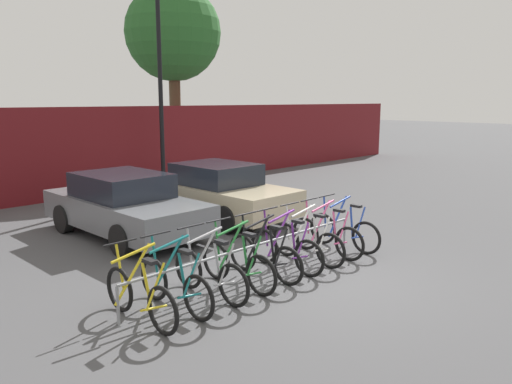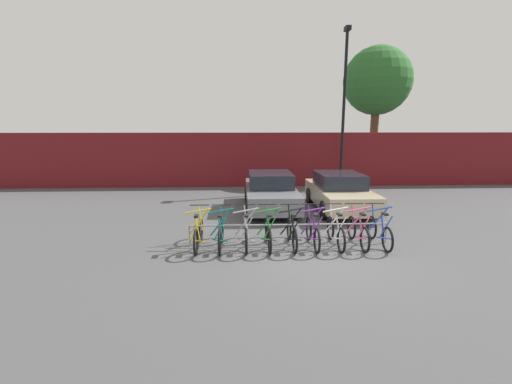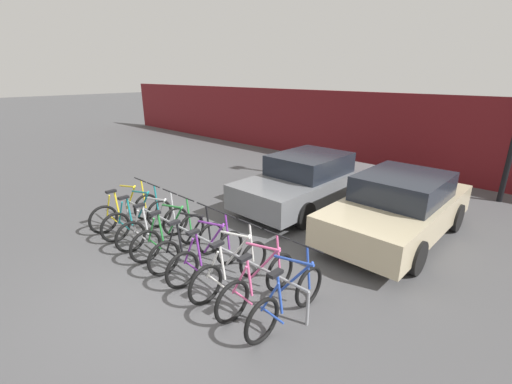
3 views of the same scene
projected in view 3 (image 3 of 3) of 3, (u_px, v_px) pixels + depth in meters
ground_plane at (186, 288)px, 5.70m from camera, size 120.00×120.00×0.00m
hoarding_wall at (411, 135)px, 11.77m from camera, size 36.00×0.16×2.77m
bike_rack at (193, 236)px, 6.43m from camera, size 5.31×0.04×0.57m
bicycle_yellow at (126, 211)px, 7.92m from camera, size 0.68×1.71×1.05m
bicycle_teal at (138, 218)px, 7.54m from camera, size 0.68×1.71×1.05m
bicycle_silver at (154, 227)px, 7.11m from camera, size 0.68×1.71×1.05m
bicycle_green at (170, 235)px, 6.74m from camera, size 0.68×1.71×1.05m
bicycle_black at (189, 246)px, 6.33m from camera, size 0.68×1.71×1.05m
bicycle_purple at (207, 256)px, 5.97m from camera, size 0.68×1.71×1.05m
bicycle_white at (231, 269)px, 5.58m from camera, size 0.68×1.71×1.05m
bicycle_pink at (258, 283)px, 5.19m from camera, size 0.68×1.71×1.05m
bicycle_blue at (287, 300)px, 4.82m from camera, size 0.68×1.71×1.05m
car_grey at (307, 180)px, 9.15m from camera, size 1.91×4.30×1.40m
car_beige at (399, 207)px, 7.33m from camera, size 1.91×4.20×1.40m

